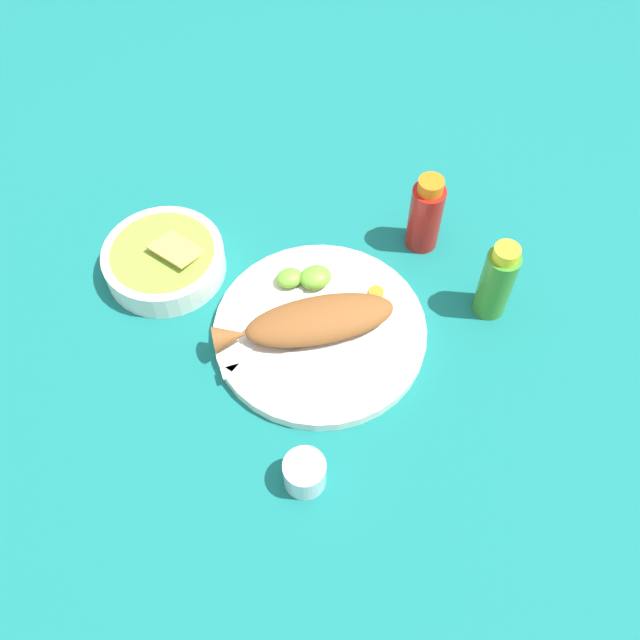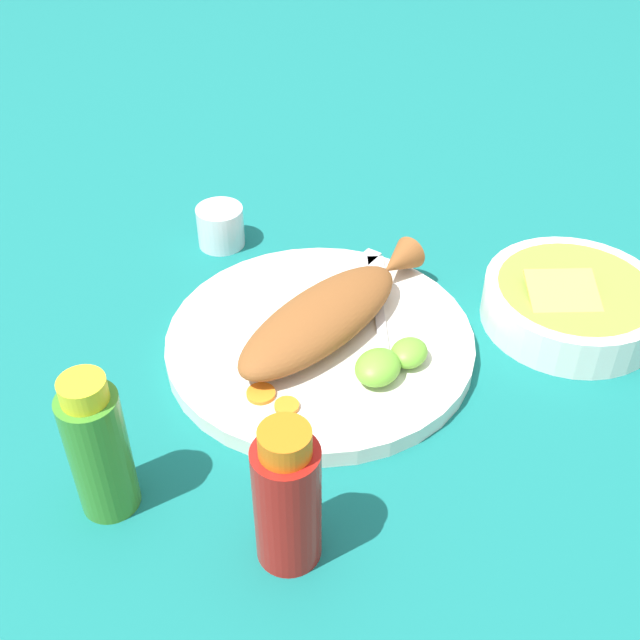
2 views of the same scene
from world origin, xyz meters
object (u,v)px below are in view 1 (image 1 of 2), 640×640
fried_fish (312,321)px  hot_sauce_bottle_red (425,215)px  salt_cup (305,474)px  hot_sauce_bottle_green (497,281)px  fork_near (278,359)px  guacamole_bowl (164,259)px  main_plate (320,331)px  fork_far (264,331)px

fried_fish → hot_sauce_bottle_red: bearing=33.4°
salt_cup → hot_sauce_bottle_green: bearing=24.5°
fork_near → guacamole_bowl: size_ratio=1.02×
fried_fish → hot_sauce_bottle_red: hot_sauce_bottle_red is taller
fried_fish → guacamole_bowl: fried_fish is taller
main_plate → guacamole_bowl: bearing=132.9°
fork_near → salt_cup: size_ratio=3.42×
fork_near → fork_far: same height
fork_far → hot_sauce_bottle_green: hot_sauce_bottle_green is taller
hot_sauce_bottle_green → salt_cup: bearing=-155.5°
hot_sauce_bottle_red → guacamole_bowl: bearing=167.6°
fork_near → fork_far: 0.05m
fork_near → guacamole_bowl: bearing=-62.1°
main_plate → fork_far: size_ratio=1.89×
main_plate → fork_near: (-0.07, -0.03, 0.01)m
fork_near → hot_sauce_bottle_green: size_ratio=1.36×
main_plate → hot_sauce_bottle_green: bearing=-9.5°
salt_cup → guacamole_bowl: 0.40m
fork_near → hot_sauce_bottle_green: (0.32, -0.01, 0.04)m
main_plate → salt_cup: (-0.09, -0.20, 0.01)m
main_plate → fork_far: fork_far is taller
guacamole_bowl → fork_far: bearing=-59.4°
guacamole_bowl → fried_fish: bearing=-48.7°
hot_sauce_bottle_red → main_plate: bearing=-152.9°
fork_near → guacamole_bowl: 0.24m
fork_near → hot_sauce_bottle_green: bearing=179.8°
main_plate → hot_sauce_bottle_red: 0.24m
hot_sauce_bottle_green → guacamole_bowl: (-0.43, 0.23, -0.04)m
fork_near → fork_far: (-0.00, 0.05, 0.00)m
salt_cup → hot_sauce_bottle_red: bearing=45.2°
main_plate → fork_near: 0.08m
fork_far → hot_sauce_bottle_red: size_ratio=1.19×
fried_fish → salt_cup: bearing=-104.9°
hot_sauce_bottle_green → salt_cup: 0.38m
fork_far → hot_sauce_bottle_green: 0.34m
guacamole_bowl → fork_near: bearing=-64.4°
fork_far → salt_cup: salt_cup is taller
fried_fish → hot_sauce_bottle_green: hot_sauce_bottle_green is taller
fork_far → guacamole_bowl: (-0.10, 0.17, 0.01)m
fork_far → guacamole_bowl: 0.20m
fried_fish → hot_sauce_bottle_green: 0.26m
fork_near → fork_far: bearing=-82.3°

